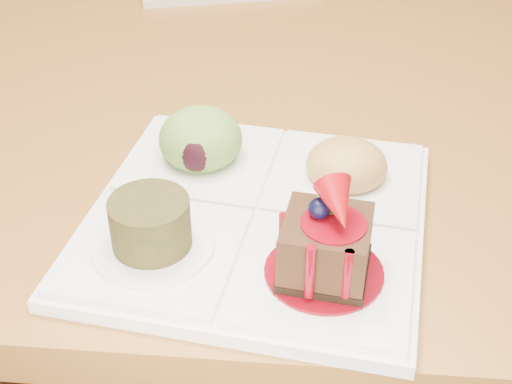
{
  "coord_description": "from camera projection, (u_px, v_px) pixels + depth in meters",
  "views": [
    {
      "loc": [
        0.17,
        -1.23,
        1.13
      ],
      "look_at": [
        0.13,
        -0.75,
        0.79
      ],
      "focal_mm": 50.0,
      "sensor_mm": 36.0,
      "label": 1
    }
  ],
  "objects": [
    {
      "name": "ground",
      "position": [
        228.0,
        276.0,
        1.66
      ],
      "size": [
        6.0,
        6.0,
        0.0
      ],
      "primitive_type": "plane",
      "color": "brown"
    },
    {
      "name": "sampler_plate",
      "position": [
        255.0,
        202.0,
        0.6
      ],
      "size": [
        0.31,
        0.31,
        0.11
      ],
      "rotation": [
        0.0,
        0.0,
        -0.14
      ],
      "color": "white",
      "rests_on": "dining_table"
    }
  ]
}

